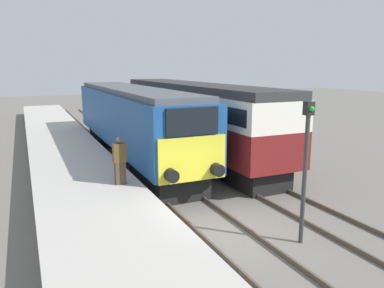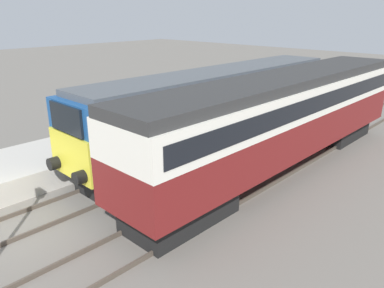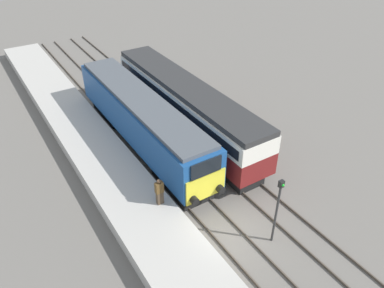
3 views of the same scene
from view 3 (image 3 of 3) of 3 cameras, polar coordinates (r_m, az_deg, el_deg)
The scene contains 8 objects.
ground_plane at distance 20.17m, azimuth 5.60°, elevation -13.76°, with size 120.00×120.00×0.00m, color slate.
platform_left at distance 23.98m, azimuth -12.47°, elevation -3.89°, with size 3.50×50.00×0.88m.
rails_near_track at distance 23.08m, azimuth -1.93°, elevation -5.88°, with size 1.51×60.00×0.14m.
rails_far_track at distance 24.57m, azimuth 4.90°, elevation -3.12°, with size 1.50×60.00×0.14m.
locomotive at distance 25.46m, azimuth -7.69°, elevation 3.80°, with size 2.70×15.82×3.82m.
passenger_carriage at distance 26.63m, azimuth -1.01°, elevation 6.15°, with size 2.75×16.06×3.97m.
person_on_platform at distance 20.05m, azimuth -4.98°, elevation -7.25°, with size 0.44×0.26×1.64m.
signal_post at distance 18.65m, azimuth 12.88°, elevation -9.30°, with size 0.24×0.28×3.96m.
Camera 3 is at (-8.81, -10.28, 14.95)m, focal length 35.00 mm.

